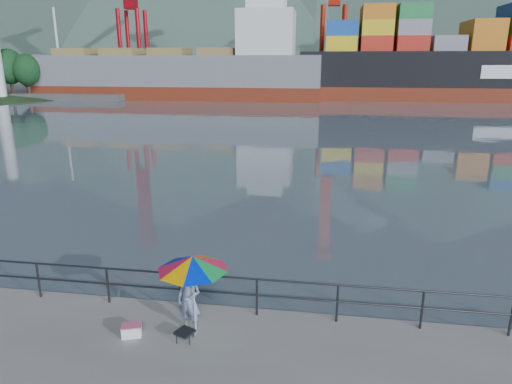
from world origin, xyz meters
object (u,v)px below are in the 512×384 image
beach_umbrella (193,263)px  cooler_bag (132,331)px  fisherman (189,299)px  bulk_carrier (185,73)px

beach_umbrella → cooler_bag: (-1.46, -0.29, -1.71)m
fisherman → beach_umbrella: size_ratio=0.83×
beach_umbrella → cooler_bag: 2.27m
fisherman → bulk_carrier: 71.67m
fisherman → beach_umbrella: 1.03m
bulk_carrier → cooler_bag: bearing=-73.8°
bulk_carrier → fisherman: bearing=-72.7°
fisherman → cooler_bag: 1.54m
fisherman → cooler_bag: fisherman is taller
beach_umbrella → bulk_carrier: (-21.45, 68.49, 2.31)m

